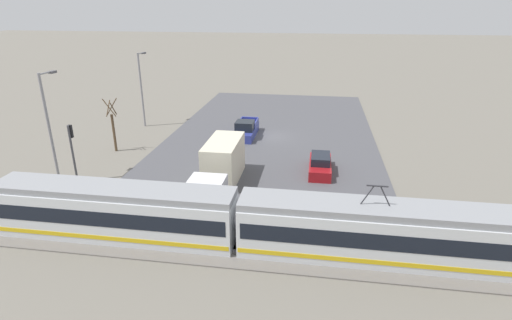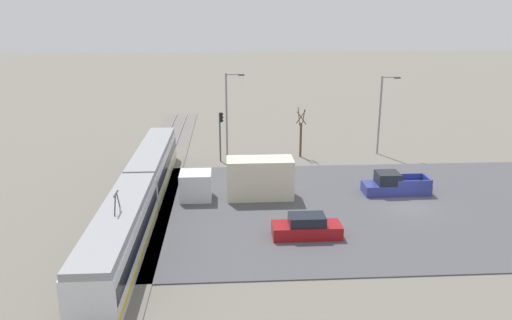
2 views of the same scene
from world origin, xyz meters
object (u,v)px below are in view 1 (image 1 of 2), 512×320
object	(u,v)px
pickup_truck	(246,130)
traffic_light_pole	(72,148)
light_rail_tram	(237,221)
street_lamp_mid_block	(142,85)
sedan_car_0	(320,165)
street_lamp_near_crossing	(50,122)
box_truck	(220,168)
street_tree	(113,127)

from	to	relation	value
pickup_truck	traffic_light_pole	size ratio (longest dim) A/B	1.08
light_rail_tram	traffic_light_pole	size ratio (longest dim) A/B	5.88
traffic_light_pole	street_lamp_mid_block	bearing A→B (deg)	-83.84
sedan_car_0	traffic_light_pole	bearing A→B (deg)	-162.38
light_rail_tram	street_lamp_near_crossing	xyz separation A→B (m)	(15.57, -6.69, 3.29)
sedan_car_0	street_lamp_near_crossing	world-z (taller)	street_lamp_near_crossing
light_rail_tram	box_truck	bearing A→B (deg)	-69.67
box_truck	street_lamp_near_crossing	distance (m)	13.16
light_rail_tram	street_tree	world-z (taller)	street_tree
sedan_car_0	traffic_light_pole	distance (m)	19.26
box_truck	street_lamp_near_crossing	xyz separation A→B (m)	(12.68, 1.12, 3.36)
street_lamp_near_crossing	street_lamp_mid_block	xyz separation A→B (m)	(-0.23, -15.94, -0.19)
sedan_car_0	street_lamp_mid_block	xyz separation A→B (m)	(20.00, -10.97, 4.03)
sedan_car_0	street_lamp_near_crossing	bearing A→B (deg)	-166.20
street_tree	sedan_car_0	bearing A→B (deg)	172.83
sedan_car_0	pickup_truck	bearing A→B (deg)	132.27
box_truck	sedan_car_0	bearing A→B (deg)	-153.02
sedan_car_0	box_truck	bearing A→B (deg)	-153.02
traffic_light_pole	street_lamp_mid_block	xyz separation A→B (m)	(1.81, -16.75, 1.49)
pickup_truck	street_tree	bearing A→B (deg)	27.91
street_tree	street_lamp_near_crossing	distance (m)	7.90
light_rail_tram	sedan_car_0	distance (m)	12.59
sedan_car_0	street_lamp_mid_block	distance (m)	23.17
light_rail_tram	sedan_car_0	xyz separation A→B (m)	(-4.66, -11.66, -0.93)
box_truck	street_lamp_mid_block	xyz separation A→B (m)	(12.45, -14.82, 3.16)
pickup_truck	traffic_light_pole	distance (m)	17.89
box_truck	pickup_truck	xyz separation A→B (m)	(0.23, -12.40, -0.80)
box_truck	pickup_truck	size ratio (longest dim) A/B	1.67
street_lamp_near_crossing	pickup_truck	bearing A→B (deg)	-132.64
street_lamp_near_crossing	street_lamp_mid_block	distance (m)	15.95
box_truck	street_lamp_mid_block	distance (m)	19.61
pickup_truck	street_lamp_mid_block	world-z (taller)	street_lamp_mid_block
light_rail_tram	traffic_light_pole	xyz separation A→B (m)	(13.54, -5.88, 1.60)
pickup_truck	street_lamp_mid_block	size ratio (longest dim) A/B	0.66
box_truck	sedan_car_0	size ratio (longest dim) A/B	1.97
street_lamp_near_crossing	box_truck	bearing A→B (deg)	-174.93
sedan_car_0	traffic_light_pole	xyz separation A→B (m)	(18.20, 5.78, 2.54)
traffic_light_pole	street_lamp_near_crossing	size ratio (longest dim) A/B	0.58
street_tree	street_lamp_near_crossing	bearing A→B (deg)	83.09
sedan_car_0	street_tree	size ratio (longest dim) A/B	0.90
pickup_truck	street_lamp_mid_block	bearing A→B (deg)	-11.20
box_truck	pickup_truck	bearing A→B (deg)	-88.95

